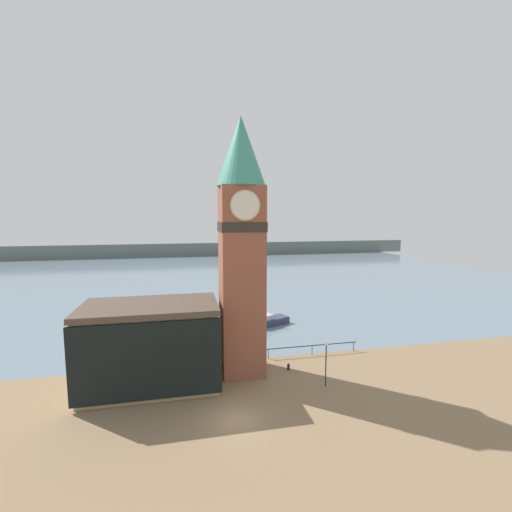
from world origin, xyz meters
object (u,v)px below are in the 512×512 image
mooring_bollard_near (288,366)px  lamp_post (326,356)px  clock_tower (241,241)px  boat_near (268,321)px  pier_building (151,345)px

mooring_bollard_near → lamp_post: lamp_post is taller
clock_tower → boat_near: clock_tower is taller
clock_tower → pier_building: bearing=-173.2°
pier_building → boat_near: size_ratio=1.94×
clock_tower → boat_near: (6.08, 13.57, -12.50)m
clock_tower → lamp_post: bearing=-33.3°
boat_near → lamp_post: (0.86, -18.12, 2.24)m
pier_building → boat_near: pier_building is taller
clock_tower → pier_building: clock_tower is taller
pier_building → lamp_post: size_ratio=2.94×
lamp_post → clock_tower: bearing=146.7°
clock_tower → boat_near: size_ratio=3.96×
mooring_bollard_near → clock_tower: bearing=172.1°
clock_tower → pier_building: 12.66m
pier_building → mooring_bollard_near: (13.18, 0.37, -3.46)m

